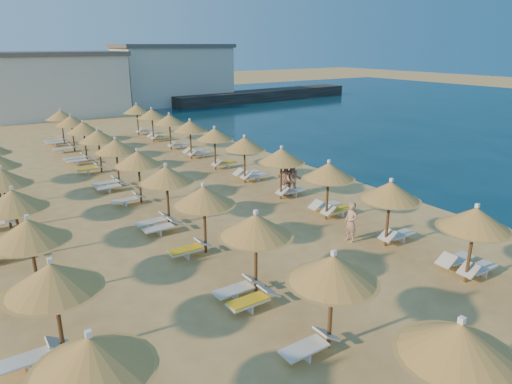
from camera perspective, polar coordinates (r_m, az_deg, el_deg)
ground at (r=18.88m, az=3.30°, el=-7.63°), size 220.00×220.00×0.00m
jetty at (r=70.01m, az=1.00°, el=12.00°), size 30.20×5.98×1.50m
hotel_blocks at (r=61.53m, az=-22.26°, el=12.62°), size 44.90×11.96×8.10m
parasol_row_east at (r=26.00m, az=0.74°, el=5.26°), size 2.57×43.23×2.99m
parasol_row_west at (r=23.01m, az=-12.97°, el=3.08°), size 2.57×43.23×2.99m
parasol_row_inland at (r=19.93m, az=-28.06°, el=-0.96°), size 2.57×24.75×2.99m
loungers at (r=23.73m, az=-8.59°, el=-1.41°), size 16.10×41.26×0.66m
beachgoer_c at (r=25.59m, az=3.70°, el=1.50°), size 1.06×1.03×1.78m
beachgoer_b at (r=25.53m, az=4.67°, el=1.58°), size 1.17×1.16×1.91m
beachgoer_a at (r=19.99m, az=11.78°, el=-3.72°), size 0.44×0.66×1.78m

